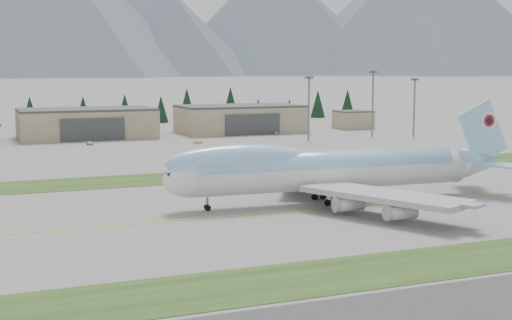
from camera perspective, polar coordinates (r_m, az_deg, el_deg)
name	(u,v)px	position (r m, az deg, el deg)	size (l,w,h in m)	color
ground	(304,210)	(128.72, 3.82, -4.02)	(7000.00, 7000.00, 0.00)	slate
grass_strip_near	(430,263)	(96.92, 13.78, -8.03)	(400.00, 14.00, 0.08)	#234117
grass_strip_far	(221,175)	(169.71, -2.83, -1.23)	(400.00, 18.00, 0.08)	#234117
taxiway_line_main	(304,210)	(128.72, 3.82, -4.02)	(400.00, 0.40, 0.02)	yellow
boeing_747_freighter	(329,169)	(135.35, 5.87, -0.76)	(72.64, 62.82, 19.18)	silver
hangar_center	(87,123)	(267.14, -13.38, 2.89)	(48.00, 26.60, 10.80)	gray
hangar_right	(241,119)	(282.49, -1.25, 3.32)	(48.00, 26.60, 10.80)	gray
control_shed	(353,120)	(302.32, 7.79, 3.22)	(14.00, 12.00, 7.60)	gray
floodlight_masts	(199,97)	(234.44, -4.58, 5.07)	(197.86, 8.14, 24.32)	slate
service_vehicle_a	(90,145)	(242.79, -13.17, 1.19)	(1.38, 3.43, 1.17)	silver
service_vehicle_b	(198,144)	(241.07, -4.67, 1.31)	(1.13, 3.22, 1.06)	gold
service_vehicle_c	(276,135)	(272.01, 1.64, 2.03)	(1.65, 4.08, 1.18)	#AFB0B4
conifer_belt	(98,108)	(331.40, -12.53, 4.05)	(269.42, 15.65, 16.35)	black
mountain_ridge_rear	(17,7)	(3029.82, -18.55, 11.55)	(4560.63, 1067.16, 533.58)	slate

